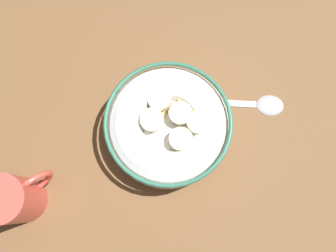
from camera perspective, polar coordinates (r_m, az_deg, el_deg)
ground_plane at (r=56.25cm, az=0.00°, el=-0.90°), size 118.69×118.69×2.00cm
cereal_bowl at (r=52.31cm, az=0.00°, el=-0.01°), size 18.01×18.01×5.77cm
spoon at (r=57.50cm, az=13.45°, el=3.36°), size 14.16×12.67×0.80cm
coffee_mug at (r=53.68cm, az=-22.92°, el=-10.44°), size 9.31×6.40×8.96cm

